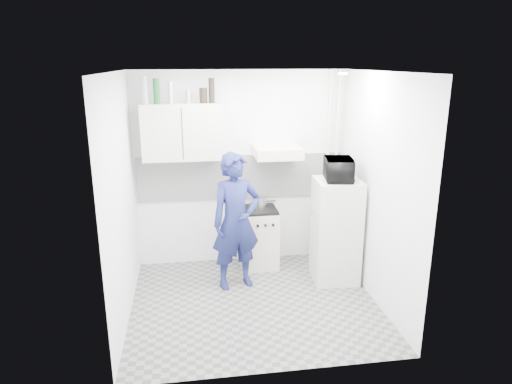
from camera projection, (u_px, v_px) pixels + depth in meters
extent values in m
plane|color=slate|center=(254.00, 302.00, 5.30)|extent=(2.80, 2.80, 0.00)
plane|color=white|center=(254.00, 71.00, 4.58)|extent=(2.80, 2.80, 0.00)
plane|color=white|center=(241.00, 169.00, 6.12)|extent=(2.80, 0.00, 2.80)
plane|color=white|center=(121.00, 201.00, 4.74)|extent=(0.00, 2.60, 2.60)
plane|color=white|center=(377.00, 190.00, 5.14)|extent=(0.00, 2.60, 2.60)
imported|color=#181E50|center=(236.00, 221.00, 5.49)|extent=(0.70, 0.55, 1.68)
cube|color=beige|center=(259.00, 238.00, 6.17)|extent=(0.49, 0.49, 0.79)
cube|color=beige|center=(336.00, 231.00, 5.71)|extent=(0.58, 0.58, 1.31)
cube|color=black|center=(259.00, 210.00, 6.05)|extent=(0.47, 0.47, 0.03)
cylinder|color=silver|center=(260.00, 204.00, 6.09)|extent=(0.18, 0.18, 0.10)
imported|color=black|center=(339.00, 169.00, 5.49)|extent=(0.53, 0.40, 0.26)
cylinder|color=#B2B7BC|center=(145.00, 90.00, 5.50)|extent=(0.08, 0.08, 0.33)
cylinder|color=#144C1E|center=(156.00, 91.00, 5.52)|extent=(0.08, 0.08, 0.30)
cylinder|color=silver|center=(171.00, 93.00, 5.55)|extent=(0.06, 0.06, 0.26)
cylinder|color=silver|center=(188.00, 96.00, 5.59)|extent=(0.07, 0.07, 0.17)
cylinder|color=black|center=(203.00, 95.00, 5.62)|extent=(0.10, 0.10, 0.18)
cylinder|color=black|center=(212.00, 91.00, 5.61)|extent=(0.08, 0.08, 0.30)
cube|color=beige|center=(182.00, 132.00, 5.70)|extent=(1.00, 0.35, 0.70)
cube|color=beige|center=(277.00, 152.00, 5.88)|extent=(0.60, 0.50, 0.14)
cube|color=white|center=(241.00, 177.00, 6.14)|extent=(2.74, 0.03, 0.60)
cylinder|color=beige|center=(336.00, 167.00, 6.23)|extent=(0.05, 0.05, 2.60)
cylinder|color=beige|center=(327.00, 168.00, 6.22)|extent=(0.04, 0.04, 2.60)
cylinder|color=white|center=(343.00, 74.00, 4.92)|extent=(0.10, 0.10, 0.02)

